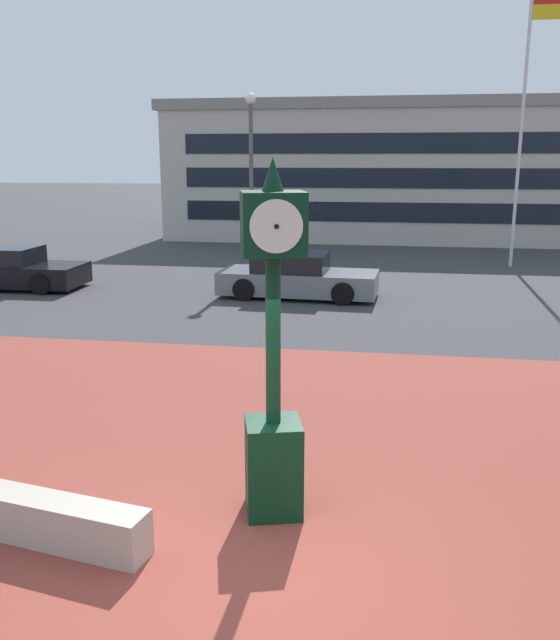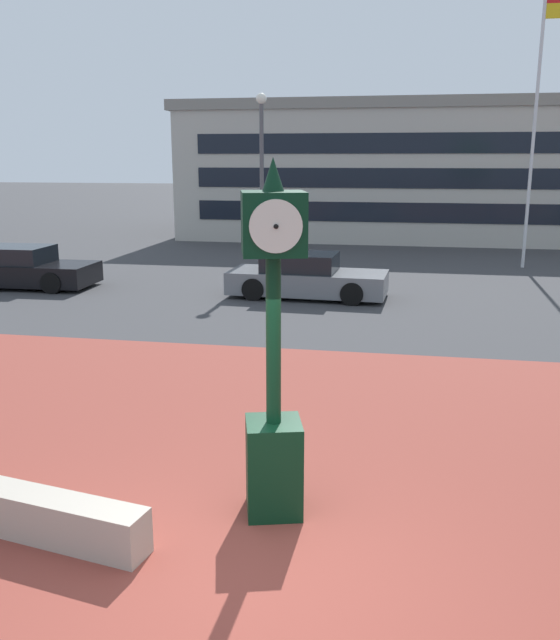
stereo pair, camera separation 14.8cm
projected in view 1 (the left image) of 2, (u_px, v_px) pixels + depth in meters
ground_plane at (257, 573)px, 6.55m from camera, size 200.00×200.00×0.00m
plaza_brick_paving at (287, 481)px, 8.41m from camera, size 44.00×11.87×0.01m
planter_wall at (13, 513)px, 7.18m from camera, size 3.22×0.99×0.50m
street_clock at (273, 365)px, 7.30m from camera, size 0.80×0.83×3.96m
car_street_near at (297, 277)px, 19.52m from camera, size 4.63×2.09×1.28m
car_street_mid at (10, 270)px, 20.86m from camera, size 4.48×2.04×1.28m
flagpole_primary at (528, 105)px, 23.75m from camera, size 1.71×0.14×9.84m
civic_building at (433, 170)px, 34.91m from camera, size 26.57×10.44×6.64m
street_lamp_post at (251, 165)px, 22.50m from camera, size 0.36×0.36×6.04m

